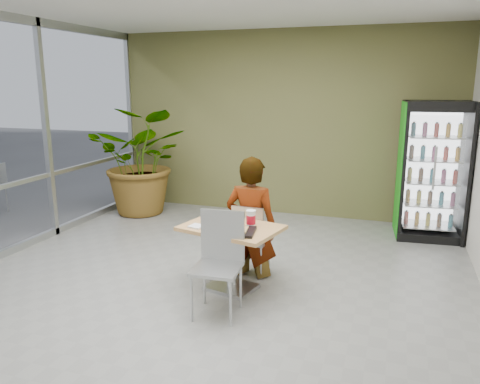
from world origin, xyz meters
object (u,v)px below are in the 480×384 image
(soda_cup, at_px, (251,219))
(seated_woman, at_px, (251,229))
(beverage_fridge, at_px, (432,171))
(potted_plant, at_px, (143,161))
(dining_table, at_px, (231,244))
(cafeteria_tray, at_px, (232,231))
(chair_far, at_px, (250,235))
(chair_near, at_px, (220,254))

(soda_cup, bearing_deg, seated_woman, 106.72)
(beverage_fridge, distance_m, potted_plant, 4.77)
(dining_table, xyz_separation_m, cafeteria_tray, (0.08, -0.21, 0.23))
(dining_table, height_order, potted_plant, potted_plant)
(chair_far, xyz_separation_m, soda_cup, (0.14, -0.39, 0.32))
(chair_near, bearing_deg, beverage_fridge, 52.08)
(seated_woman, relative_size, beverage_fridge, 0.86)
(soda_cup, bearing_deg, dining_table, -165.63)
(chair_near, bearing_deg, cafeteria_tray, 81.69)
(dining_table, bearing_deg, beverage_fridge, 50.93)
(cafeteria_tray, distance_m, beverage_fridge, 3.62)
(seated_woman, xyz_separation_m, cafeteria_tray, (-0.00, -0.70, 0.18))
(soda_cup, relative_size, potted_plant, 0.10)
(soda_cup, bearing_deg, cafeteria_tray, -117.09)
(chair_near, xyz_separation_m, soda_cup, (0.16, 0.56, 0.23))
(dining_table, relative_size, soda_cup, 6.32)
(chair_far, xyz_separation_m, beverage_fridge, (2.13, 2.27, 0.51))
(potted_plant, bearing_deg, soda_cup, -41.89)
(dining_table, xyz_separation_m, chair_far, (0.08, 0.45, -0.02))
(cafeteria_tray, height_order, beverage_fridge, beverage_fridge)
(chair_near, height_order, cafeteria_tray, chair_near)
(cafeteria_tray, xyz_separation_m, potted_plant, (-2.64, 2.75, 0.19))
(soda_cup, bearing_deg, chair_far, 108.92)
(dining_table, xyz_separation_m, seated_woman, (0.08, 0.49, 0.05))
(chair_far, distance_m, chair_near, 0.96)
(chair_far, relative_size, potted_plant, 0.47)
(chair_near, xyz_separation_m, beverage_fridge, (2.15, 3.22, 0.41))
(cafeteria_tray, relative_size, potted_plant, 0.26)
(chair_far, xyz_separation_m, cafeteria_tray, (0.00, -0.66, 0.24))
(chair_near, bearing_deg, chair_far, 84.53)
(dining_table, bearing_deg, seated_woman, 80.70)
(seated_woman, distance_m, beverage_fridge, 3.11)
(chair_near, relative_size, cafeteria_tray, 2.13)
(dining_table, xyz_separation_m, chair_near, (0.06, -0.51, 0.07))
(dining_table, relative_size, beverage_fridge, 0.58)
(beverage_fridge, bearing_deg, soda_cup, -131.97)
(chair_far, relative_size, cafeteria_tray, 1.81)
(chair_far, bearing_deg, cafeteria_tray, 92.41)
(chair_far, bearing_deg, beverage_fridge, -130.87)
(cafeteria_tray, bearing_deg, chair_near, -94.05)
(beverage_fridge, bearing_deg, dining_table, -134.22)
(chair_far, bearing_deg, chair_near, 91.10)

